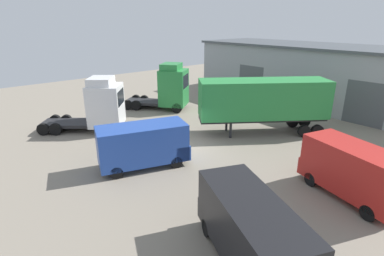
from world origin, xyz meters
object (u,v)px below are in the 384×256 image
(delivery_van_blue, at_px, (145,144))
(container_trailer_green, at_px, (264,100))
(traffic_cone, at_px, (179,143))
(delivery_van_red, at_px, (351,169))
(tractor_unit_white, at_px, (100,106))
(delivery_van_black, at_px, (248,228))
(tractor_unit_green, at_px, (170,88))

(delivery_van_blue, bearing_deg, container_trailer_green, 12.71)
(traffic_cone, bearing_deg, container_trailer_green, 72.89)
(delivery_van_blue, distance_m, traffic_cone, 3.60)
(delivery_van_red, bearing_deg, tractor_unit_white, 31.78)
(container_trailer_green, relative_size, delivery_van_black, 1.60)
(delivery_van_blue, bearing_deg, tractor_unit_white, 102.82)
(container_trailer_green, bearing_deg, delivery_van_black, 70.78)
(container_trailer_green, xyz_separation_m, tractor_unit_green, (-9.91, -1.35, -0.52))
(container_trailer_green, relative_size, traffic_cone, 16.61)
(container_trailer_green, distance_m, delivery_van_black, 13.54)
(tractor_unit_white, xyz_separation_m, delivery_van_red, (16.77, 5.02, -0.53))
(delivery_van_red, height_order, traffic_cone, delivery_van_red)
(tractor_unit_white, height_order, delivery_van_red, tractor_unit_white)
(tractor_unit_green, relative_size, traffic_cone, 11.57)
(tractor_unit_white, relative_size, container_trailer_green, 0.70)
(container_trailer_green, height_order, delivery_van_black, container_trailer_green)
(delivery_van_blue, xyz_separation_m, delivery_van_black, (8.71, -1.32, -0.01))
(tractor_unit_white, xyz_separation_m, container_trailer_green, (8.62, 8.97, 0.65))
(delivery_van_red, relative_size, traffic_cone, 9.60)
(tractor_unit_white, relative_size, delivery_van_red, 1.21)
(delivery_van_red, relative_size, delivery_van_blue, 0.96)
(tractor_unit_green, distance_m, traffic_cone, 9.61)
(tractor_unit_white, xyz_separation_m, tractor_unit_green, (-1.28, 7.62, 0.13))
(traffic_cone, bearing_deg, delivery_van_blue, -73.39)
(delivery_van_red, height_order, delivery_van_blue, delivery_van_red)
(delivery_van_red, distance_m, delivery_van_blue, 10.85)
(tractor_unit_green, xyz_separation_m, delivery_van_blue, (8.89, -8.40, -0.69))
(tractor_unit_white, height_order, delivery_van_blue, tractor_unit_white)
(delivery_van_red, bearing_deg, delivery_van_blue, 47.44)
(delivery_van_red, distance_m, traffic_cone, 10.52)
(tractor_unit_white, bearing_deg, delivery_van_black, -57.40)
(delivery_van_red, relative_size, delivery_van_black, 0.93)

